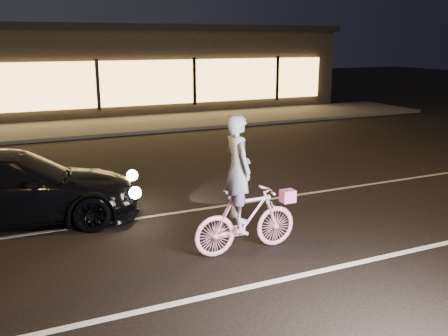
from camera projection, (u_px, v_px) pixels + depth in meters
name	position (u px, v px, depth m)	size (l,w,h in m)	color
ground	(259.00, 240.00, 8.99)	(90.00, 90.00, 0.00)	black
lane_stripe_near	(305.00, 274.00, 7.67)	(60.00, 0.12, 0.01)	silver
lane_stripe_far	(215.00, 207.00, 10.76)	(60.00, 0.10, 0.01)	gray
sidewalk	(109.00, 126.00, 20.44)	(30.00, 4.00, 0.12)	#383533
storefront	(82.00, 67.00, 25.18)	(25.40, 8.42, 4.20)	black
cyclist	(244.00, 205.00, 8.30)	(1.87, 0.65, 2.36)	#EA3C80
sedan	(11.00, 188.00, 9.69)	(5.21, 2.96, 1.42)	black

